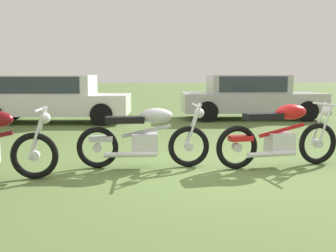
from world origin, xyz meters
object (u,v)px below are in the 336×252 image
car_silver (249,94)px  motorcycle_silver (145,137)px  motorcycle_red (280,136)px  car_white (48,95)px

car_silver → motorcycle_silver: bearing=-116.1°
motorcycle_red → car_white: (-4.58, 6.54, 0.34)m
car_silver → motorcycle_red: bearing=-99.8°
motorcycle_silver → motorcycle_red: size_ratio=0.99×
car_white → car_silver: same height
motorcycle_silver → car_silver: 7.54m
motorcycle_silver → car_white: 6.80m
car_white → car_silver: 6.40m
motorcycle_red → car_silver: bearing=68.5°
motorcycle_silver → car_white: bearing=115.8°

